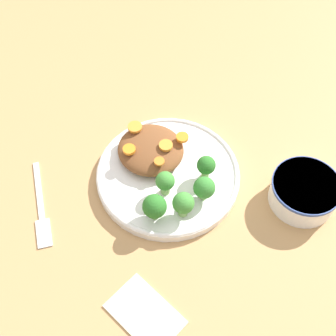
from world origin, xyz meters
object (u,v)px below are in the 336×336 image
at_px(fork, 41,211).
at_px(napkin, 145,314).
at_px(dip_bowl, 304,191).
at_px(plate, 168,175).

distance_m(fork, napkin, 0.26).
relative_size(dip_bowl, napkin, 0.92).
bearing_deg(fork, dip_bowl, 78.83).
relative_size(fork, napkin, 1.12).
bearing_deg(napkin, dip_bowl, 63.14).
bearing_deg(dip_bowl, plate, -164.90).
distance_m(dip_bowl, napkin, 0.34).
distance_m(dip_bowl, fork, 0.45).
relative_size(plate, dip_bowl, 2.18).
height_order(fork, napkin, same).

